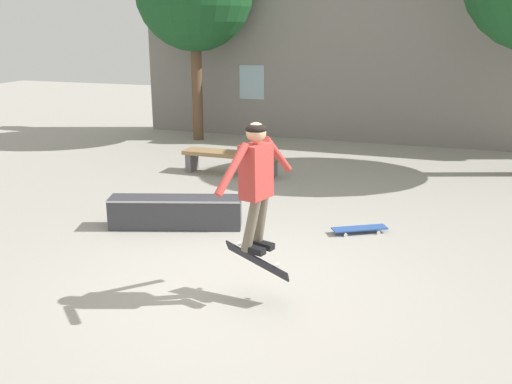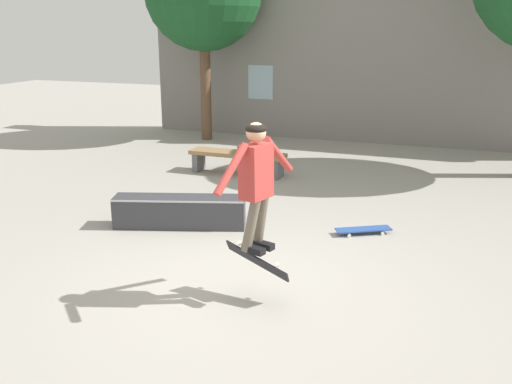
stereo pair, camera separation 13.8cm
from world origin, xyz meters
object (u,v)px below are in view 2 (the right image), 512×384
object	(u,v)px
skate_ledge	(180,212)
skateboard_resting	(363,229)
skateboard_flipping	(257,261)
skater	(256,176)
park_bench	(237,158)

from	to	relation	value
skate_ledge	skateboard_resting	world-z (taller)	skate_ledge
skate_ledge	skateboard_flipping	world-z (taller)	skateboard_flipping
skate_ledge	skateboard_flipping	size ratio (longest dim) A/B	2.54
skate_ledge	skater	bearing A→B (deg)	-61.94
skateboard_flipping	skateboard_resting	size ratio (longest dim) A/B	0.97
skater	park_bench	bearing A→B (deg)	130.89
skate_ledge	skateboard_flipping	distance (m)	2.63
skate_ledge	skater	world-z (taller)	skater
park_bench	skater	bearing A→B (deg)	-65.36
skateboard_flipping	skateboard_resting	world-z (taller)	skateboard_flipping
park_bench	skater	world-z (taller)	skater
skateboard_flipping	skateboard_resting	xyz separation A→B (m)	(0.77, 2.44, -0.38)
skater	skateboard_flipping	distance (m)	0.99
park_bench	skateboard_resting	world-z (taller)	park_bench
park_bench	skateboard_flipping	world-z (taller)	skateboard_flipping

